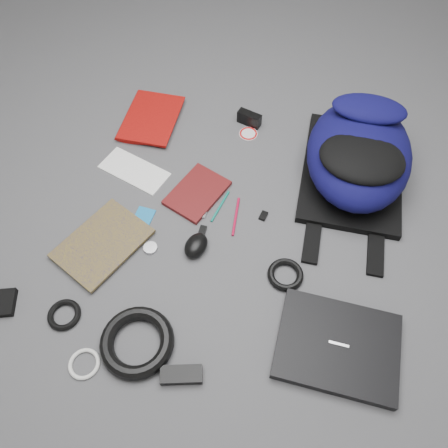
% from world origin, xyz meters
% --- Properties ---
extents(ground, '(4.00, 4.00, 0.00)m').
position_xyz_m(ground, '(0.00, 0.00, 0.00)').
color(ground, '#4F4F51').
rests_on(ground, ground).
extents(backpack, '(0.37, 0.54, 0.22)m').
position_xyz_m(backpack, '(0.38, 0.32, 0.11)').
color(backpack, '#090834').
rests_on(backpack, ground).
extents(laptop, '(0.33, 0.26, 0.03)m').
position_xyz_m(laptop, '(0.39, -0.31, 0.02)').
color(laptop, black).
rests_on(laptop, ground).
extents(textbook_red, '(0.20, 0.27, 0.03)m').
position_xyz_m(textbook_red, '(-0.48, 0.40, 0.01)').
color(textbook_red, '#8A0807').
rests_on(textbook_red, ground).
extents(comic_book, '(0.30, 0.33, 0.02)m').
position_xyz_m(comic_book, '(-0.45, -0.11, 0.01)').
color(comic_book, '#AE910C').
rests_on(comic_book, ground).
extents(envelope, '(0.27, 0.18, 0.00)m').
position_xyz_m(envelope, '(-0.36, 0.16, 0.00)').
color(envelope, white).
rests_on(envelope, ground).
extents(dvd_case, '(0.21, 0.25, 0.02)m').
position_xyz_m(dvd_case, '(-0.12, 0.11, 0.01)').
color(dvd_case, '#480D0E').
rests_on(dvd_case, ground).
extents(compact_camera, '(0.10, 0.06, 0.05)m').
position_xyz_m(compact_camera, '(-0.01, 0.48, 0.03)').
color(compact_camera, black).
rests_on(compact_camera, ground).
extents(sticker_disc, '(0.08, 0.08, 0.00)m').
position_xyz_m(sticker_disc, '(-0.01, 0.42, 0.00)').
color(sticker_disc, white).
rests_on(sticker_disc, ground).
extents(pen_teal, '(0.04, 0.13, 0.01)m').
position_xyz_m(pen_teal, '(-0.03, 0.08, 0.00)').
color(pen_teal, '#0D7A68').
rests_on(pen_teal, ground).
extents(pen_red, '(0.02, 0.15, 0.01)m').
position_xyz_m(pen_red, '(0.03, 0.05, 0.00)').
color(pen_red, '#B80E36').
rests_on(pen_red, ground).
extents(id_badge, '(0.07, 0.10, 0.00)m').
position_xyz_m(id_badge, '(-0.27, -0.03, 0.00)').
color(id_badge, '#1979BC').
rests_on(id_badge, ground).
extents(usb_black, '(0.02, 0.06, 0.01)m').
position_xyz_m(usb_black, '(-0.06, -0.04, 0.01)').
color(usb_black, black).
rests_on(usb_black, ground).
extents(usb_silver, '(0.02, 0.05, 0.01)m').
position_xyz_m(usb_silver, '(-0.08, 0.04, 0.00)').
color(usb_silver, '#A7A7A9').
rests_on(usb_silver, ground).
extents(key_fob, '(0.03, 0.04, 0.01)m').
position_xyz_m(key_fob, '(0.12, 0.07, 0.01)').
color(key_fob, black).
rests_on(key_fob, ground).
extents(mouse, '(0.09, 0.11, 0.05)m').
position_xyz_m(mouse, '(-0.07, -0.10, 0.02)').
color(mouse, black).
rests_on(mouse, ground).
extents(headphone_left, '(0.07, 0.07, 0.01)m').
position_xyz_m(headphone_left, '(-0.34, -0.06, 0.01)').
color(headphone_left, silver).
rests_on(headphone_left, ground).
extents(headphone_right, '(0.06, 0.06, 0.01)m').
position_xyz_m(headphone_right, '(-0.21, -0.13, 0.01)').
color(headphone_right, '#B2B1B4').
rests_on(headphone_right, ground).
extents(cable_coil, '(0.14, 0.14, 0.02)m').
position_xyz_m(cable_coil, '(0.22, -0.13, 0.01)').
color(cable_coil, black).
rests_on(cable_coil, ground).
extents(power_brick, '(0.12, 0.07, 0.03)m').
position_xyz_m(power_brick, '(-0.00, -0.48, 0.01)').
color(power_brick, black).
rests_on(power_brick, ground).
extents(power_cord_coil, '(0.26, 0.26, 0.04)m').
position_xyz_m(power_cord_coil, '(-0.14, -0.43, 0.02)').
color(power_cord_coil, black).
rests_on(power_cord_coil, ground).
extents(pouch, '(0.10, 0.10, 0.02)m').
position_xyz_m(pouch, '(-0.57, -0.41, 0.01)').
color(pouch, black).
rests_on(pouch, ground).
extents(earbud_coil, '(0.12, 0.12, 0.02)m').
position_xyz_m(earbud_coil, '(-0.38, -0.40, 0.01)').
color(earbud_coil, black).
rests_on(earbud_coil, ground).
extents(white_cable_coil, '(0.11, 0.11, 0.01)m').
position_xyz_m(white_cable_coil, '(-0.27, -0.51, 0.01)').
color(white_cable_coil, white).
rests_on(white_cable_coil, ground).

